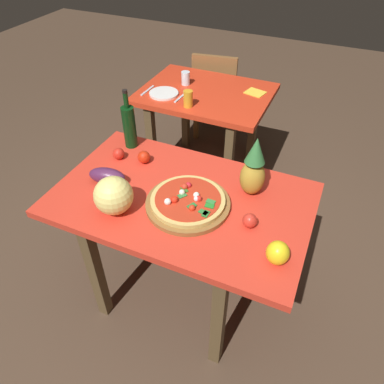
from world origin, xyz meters
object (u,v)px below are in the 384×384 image
object	(u,v)px
background_table	(205,106)
pizza_board	(188,204)
dining_chair	(216,91)
tomato_at_corner	(250,221)
drinking_glass_water	(186,78)
dinner_plate	(164,93)
knife_utensil	(181,97)
display_table	(182,210)
drinking_glass_juice	(188,99)
pineapple_left	(253,169)
melon	(114,196)
tomato_near_board	(119,154)
bell_pepper	(278,253)
napkin_folded	(255,93)
tomato_beside_pepper	(144,157)
wine_bottle	(129,126)
pizza	(188,200)
fork_utensil	(148,91)
eggplant	(107,176)

from	to	relation	value
background_table	pizza_board	bearing A→B (deg)	-71.79
dining_chair	tomato_at_corner	world-z (taller)	dining_chair
drinking_glass_water	dinner_plate	world-z (taller)	drinking_glass_water
knife_utensil	display_table	bearing A→B (deg)	-61.15
drinking_glass_juice	pineapple_left	bearing A→B (deg)	-46.66
melon	tomato_near_board	size ratio (longest dim) A/B	2.82
display_table	bell_pepper	xyz separation A→B (m)	(0.54, -0.21, 0.15)
display_table	bell_pepper	size ratio (longest dim) A/B	11.97
background_table	tomato_at_corner	xyz separation A→B (m)	(0.72, -1.22, 0.16)
dinner_plate	napkin_folded	size ratio (longest dim) A/B	1.57
tomato_at_corner	tomato_beside_pepper	bearing A→B (deg)	160.94
background_table	dining_chair	xyz separation A→B (m)	(-0.14, 0.60, -0.16)
tomato_at_corner	drinking_glass_water	distance (m)	1.57
wine_bottle	melon	world-z (taller)	wine_bottle
display_table	pizza	xyz separation A→B (m)	(0.06, -0.05, 0.13)
background_table	pizza	size ratio (longest dim) A/B	2.65
dining_chair	pizza_board	bearing A→B (deg)	97.88
tomato_near_board	knife_utensil	distance (m)	0.84
display_table	napkin_folded	world-z (taller)	napkin_folded
napkin_folded	background_table	bearing A→B (deg)	-159.64
pizza_board	tomato_at_corner	distance (m)	0.32
background_table	dinner_plate	xyz separation A→B (m)	(-0.27, -0.17, 0.13)
knife_utensil	napkin_folded	distance (m)	0.57
pizza	wine_bottle	distance (m)	0.65
bell_pepper	wine_bottle	bearing A→B (deg)	153.40
pizza	tomato_beside_pepper	world-z (taller)	pizza
drinking_glass_juice	fork_utensil	size ratio (longest dim) A/B	0.65
bell_pepper	knife_utensil	bearing A→B (deg)	130.18
drinking_glass_juice	knife_utensil	distance (m)	0.15
eggplant	napkin_folded	distance (m)	1.42
tomato_near_board	napkin_folded	world-z (taller)	tomato_near_board
dining_chair	bell_pepper	xyz separation A→B (m)	(1.02, -1.97, 0.33)
background_table	tomato_beside_pepper	xyz separation A→B (m)	(0.02, -0.98, 0.16)
drinking_glass_juice	pizza	bearing A→B (deg)	-65.78
dining_chair	tomato_near_board	xyz separation A→B (m)	(0.01, -1.61, 0.31)
napkin_folded	melon	bearing A→B (deg)	-99.77
napkin_folded	bell_pepper	bearing A→B (deg)	-70.50
drinking_glass_water	dining_chair	bearing A→B (deg)	84.03
melon	wine_bottle	bearing A→B (deg)	113.35
display_table	pizza	bearing A→B (deg)	-39.35
pizza_board	drinking_glass_juice	distance (m)	1.04
drinking_glass_juice	tomato_beside_pepper	bearing A→B (deg)	-86.22
background_table	drinking_glass_water	size ratio (longest dim) A/B	9.63
tomato_near_board	fork_utensil	xyz separation A→B (m)	(-0.28, 0.84, -0.03)
wine_bottle	pineapple_left	distance (m)	0.80
dining_chair	napkin_folded	xyz separation A→B (m)	(0.49, -0.47, 0.28)
wine_bottle	eggplant	xyz separation A→B (m)	(0.07, -0.36, -0.09)
bell_pepper	dining_chair	bearing A→B (deg)	117.35
dinner_plate	napkin_folded	world-z (taller)	dinner_plate
wine_bottle	drinking_glass_water	distance (m)	0.92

